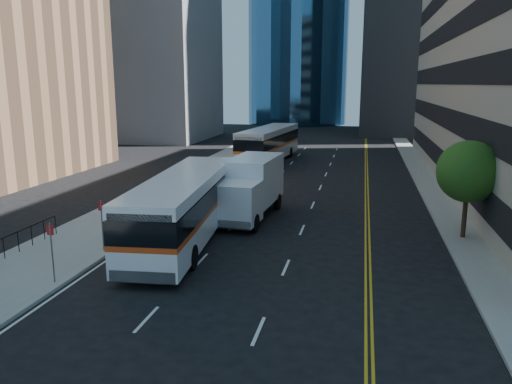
{
  "coord_description": "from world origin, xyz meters",
  "views": [
    {
      "loc": [
        3.61,
        -18.91,
        8.05
      ],
      "look_at": [
        -1.45,
        4.7,
        2.8
      ],
      "focal_mm": 35.0,
      "sensor_mm": 36.0,
      "label": 1
    }
  ],
  "objects_px": {
    "street_tree": "(468,172)",
    "bus_front": "(185,206)",
    "bus_rear": "(269,143)",
    "box_truck": "(250,187)"
  },
  "relations": [
    {
      "from": "bus_front",
      "to": "box_truck",
      "type": "height_order",
      "value": "box_truck"
    },
    {
      "from": "street_tree",
      "to": "bus_front",
      "type": "height_order",
      "value": "street_tree"
    },
    {
      "from": "bus_rear",
      "to": "box_truck",
      "type": "height_order",
      "value": "box_truck"
    },
    {
      "from": "street_tree",
      "to": "bus_rear",
      "type": "bearing_deg",
      "value": 121.49
    },
    {
      "from": "bus_front",
      "to": "bus_rear",
      "type": "xyz_separation_m",
      "value": [
        -0.76,
        27.67,
        0.04
      ]
    },
    {
      "from": "bus_rear",
      "to": "street_tree",
      "type": "bearing_deg",
      "value": -52.72
    },
    {
      "from": "bus_front",
      "to": "box_truck",
      "type": "relative_size",
      "value": 1.77
    },
    {
      "from": "bus_front",
      "to": "street_tree",
      "type": "bearing_deg",
      "value": 7.44
    },
    {
      "from": "bus_rear",
      "to": "box_truck",
      "type": "distance_m",
      "value": 22.64
    },
    {
      "from": "street_tree",
      "to": "box_truck",
      "type": "relative_size",
      "value": 0.66
    }
  ]
}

